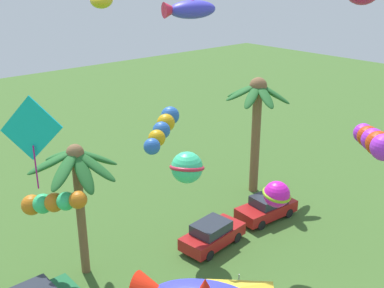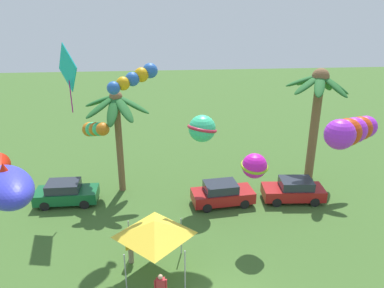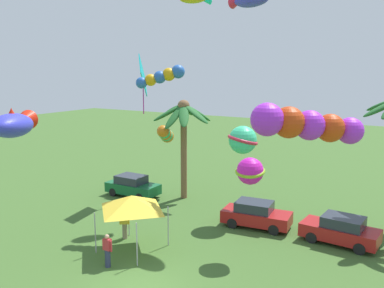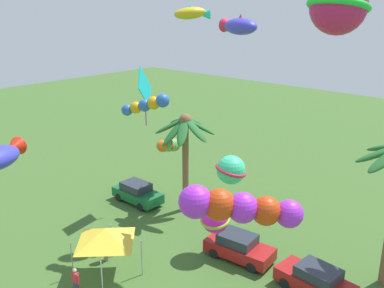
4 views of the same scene
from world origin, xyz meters
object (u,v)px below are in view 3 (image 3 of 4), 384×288
at_px(parked_car_1, 132,186).
at_px(kite_ball_6, 243,140).
at_px(parked_car_0, 340,230).
at_px(kite_tube_1, 162,77).
at_px(parked_car_2, 256,214).
at_px(kite_fish_2, 14,124).
at_px(kite_tube_3, 304,125).
at_px(spectator_0, 125,224).
at_px(palm_tree_1, 183,122).
at_px(kite_tube_8, 165,134).
at_px(kite_diamond_5, 143,76).
at_px(kite_ball_0, 250,171).
at_px(spectator_1, 107,250).
at_px(festival_tent, 132,203).

distance_m(parked_car_1, kite_ball_6, 9.66).
relative_size(parked_car_0, kite_tube_1, 1.63).
bearing_deg(parked_car_1, parked_car_2, -6.02).
xyz_separation_m(parked_car_0, kite_fish_2, (-13.81, -8.88, 5.67)).
bearing_deg(kite_tube_3, spectator_0, 172.96).
relative_size(palm_tree_1, parked_car_0, 1.74).
bearing_deg(kite_tube_1, kite_tube_3, -24.51).
xyz_separation_m(palm_tree_1, parked_car_0, (11.25, -2.54, -4.69)).
bearing_deg(kite_tube_8, kite_ball_6, -14.73).
height_order(kite_tube_1, kite_diamond_5, kite_diamond_5).
bearing_deg(kite_diamond_5, kite_fish_2, -90.76).
xyz_separation_m(kite_tube_3, kite_ball_6, (-5.55, 7.12, -2.10)).
distance_m(spectator_0, kite_tube_8, 8.89).
bearing_deg(parked_car_0, parked_car_2, -179.58).
bearing_deg(parked_car_2, kite_ball_0, -73.95).
bearing_deg(parked_car_0, kite_tube_1, -167.17).
distance_m(spectator_1, kite_tube_8, 11.94).
xyz_separation_m(palm_tree_1, parked_car_2, (6.54, -2.57, -4.69)).
relative_size(kite_ball_0, kite_tube_1, 0.68).
height_order(spectator_1, kite_tube_1, kite_tube_1).
relative_size(spectator_0, festival_tent, 0.56).
bearing_deg(kite_ball_6, kite_ball_0, -61.81).
height_order(parked_car_1, kite_tube_1, kite_tube_1).
bearing_deg(kite_ball_6, spectator_0, -125.57).
xyz_separation_m(spectator_0, kite_diamond_5, (-3.50, 6.48, 7.77)).
bearing_deg(palm_tree_1, kite_fish_2, -102.66).
relative_size(parked_car_2, spectator_1, 2.55).
relative_size(festival_tent, kite_ball_6, 1.10).
relative_size(parked_car_2, kite_ball_6, 1.56).
bearing_deg(festival_tent, kite_ball_0, 26.22).
height_order(festival_tent, kite_diamond_5, kite_diamond_5).
height_order(parked_car_1, kite_tube_3, kite_tube_3).
bearing_deg(kite_tube_8, festival_tent, -66.28).
relative_size(kite_diamond_5, kite_tube_8, 1.26).
height_order(spectator_0, kite_ball_6, kite_ball_6).
height_order(kite_tube_1, kite_tube_8, kite_tube_1).
xyz_separation_m(spectator_0, festival_tent, (1.23, -0.85, 1.65)).
relative_size(palm_tree_1, kite_ball_6, 2.70).
bearing_deg(spectator_0, kite_tube_3, -7.04).
bearing_deg(parked_car_2, festival_tent, -124.99).
height_order(spectator_1, kite_ball_6, kite_ball_6).
relative_size(parked_car_1, festival_tent, 1.36).
bearing_deg(kite_tube_8, kite_ball_0, -33.53).
distance_m(spectator_1, kite_tube_1, 9.91).
xyz_separation_m(festival_tent, kite_tube_1, (-0.75, 3.88, 6.18)).
distance_m(parked_car_0, kite_tube_1, 12.70).
xyz_separation_m(parked_car_1, festival_tent, (5.71, -7.10, 1.72)).
distance_m(parked_car_0, kite_fish_2, 17.38).
xyz_separation_m(parked_car_1, kite_tube_1, (4.96, -3.22, 7.90)).
distance_m(parked_car_2, kite_diamond_5, 11.97).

